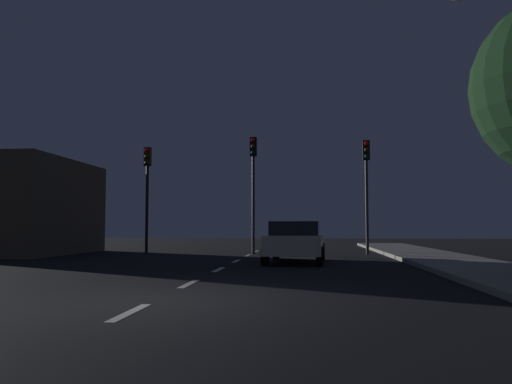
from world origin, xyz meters
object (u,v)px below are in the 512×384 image
(traffic_signal_center, at_px, (253,173))
(traffic_signal_right, at_px, (367,175))
(car_stopped_ahead, at_px, (296,241))
(traffic_signal_left, at_px, (147,179))

(traffic_signal_center, distance_m, traffic_signal_right, 5.22)
(traffic_signal_right, distance_m, car_stopped_ahead, 6.87)
(traffic_signal_center, bearing_deg, traffic_signal_left, -179.99)
(traffic_signal_right, relative_size, car_stopped_ahead, 1.17)
(traffic_signal_right, bearing_deg, car_stopped_ahead, -120.17)
(traffic_signal_left, bearing_deg, traffic_signal_right, 0.00)
(traffic_signal_right, bearing_deg, traffic_signal_center, 179.99)
(traffic_signal_center, xyz_separation_m, car_stopped_ahead, (2.08, -5.39, -3.04))
(traffic_signal_right, height_order, car_stopped_ahead, traffic_signal_right)
(traffic_signal_center, xyz_separation_m, traffic_signal_right, (5.21, -0.00, -0.15))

